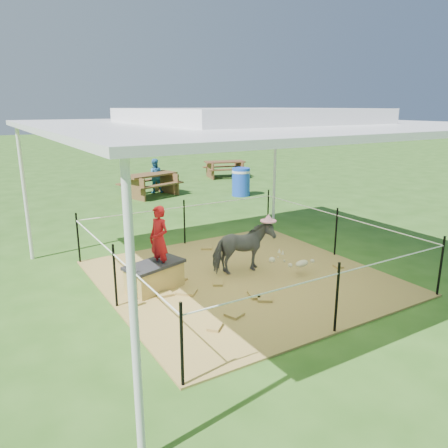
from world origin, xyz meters
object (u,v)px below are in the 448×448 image
picnic_table_near (150,185)px  distant_person (155,176)px  straw_bale (155,277)px  trash_barrel (241,182)px  green_bottle (132,299)px  pony (243,248)px  woman (159,233)px  picnic_table_far (225,169)px  foal (302,262)px

picnic_table_near → distant_person: (0.36, 0.46, 0.22)m
straw_bale → trash_barrel: trash_barrel is taller
trash_barrel → distant_person: distant_person is taller
straw_bale → picnic_table_near: picnic_table_near is taller
green_bottle → trash_barrel: size_ratio=0.27×
straw_bale → pony: pony is taller
woman → picnic_table_far: bearing=126.0°
picnic_table_near → picnic_table_far: picnic_table_near is taller
woman → trash_barrel: (5.44, 5.84, -0.50)m
straw_bale → distant_person: size_ratio=0.76×
foal → woman: bearing=150.9°
straw_bale → woman: 0.75m
pony → picnic_table_far: (5.46, 9.60, -0.15)m
picnic_table_far → straw_bale: bearing=-111.8°
straw_bale → foal: foal is taller
green_bottle → distant_person: 9.12m
straw_bale → foal: bearing=-17.3°
foal → trash_barrel: size_ratio=0.91×
green_bottle → picnic_table_near: picnic_table_near is taller
picnic_table_far → distant_person: (-3.85, -1.63, 0.25)m
woman → distant_person: size_ratio=0.91×
green_bottle → trash_barrel: (6.09, 6.29, 0.31)m
foal → picnic_table_near: 8.15m
distant_person → woman: bearing=86.3°
green_bottle → picnic_table_near: bearing=66.2°
woman → trash_barrel: 7.99m
woman → pony: 1.62m
pony → straw_bale: bearing=90.7°
woman → trash_barrel: woman is taller
woman → distant_person: bearing=140.6°
woman → foal: (2.37, -0.77, -0.70)m
straw_bale → woman: size_ratio=0.83×
picnic_table_near → distant_person: 0.62m
woman → distant_person: woman is taller
woman → trash_barrel: size_ratio=1.16×
pony → picnic_table_near: (1.26, 7.51, -0.11)m
green_bottle → distant_person: distant_person is taller
woman → picnic_table_far: (7.00, 9.46, -0.63)m
woman → foal: woman is taller
pony → picnic_table_near: size_ratio=0.60×
straw_bale → picnic_table_near: 7.92m
pony → picnic_table_near: bearing=-4.1°
foal → picnic_table_far: picnic_table_far is taller
woman → picnic_table_far: size_ratio=0.66×
trash_barrel → pony: bearing=-123.1°
trash_barrel → woman: bearing=-132.9°
straw_bale → picnic_table_far: size_ratio=0.55×
foal → distant_person: distant_person is taller
trash_barrel → picnic_table_near: bearing=149.9°
straw_bale → woman: woman is taller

